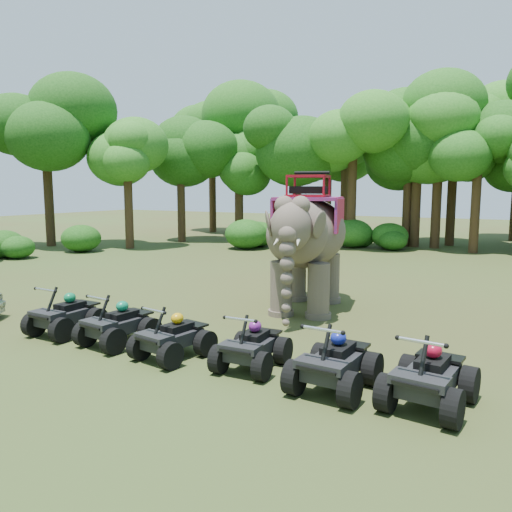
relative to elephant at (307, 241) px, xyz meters
The scene contains 23 objects.
ground 4.29m from the elephant, 95.88° to the right, with size 110.00×110.00×0.00m, color #47381E.
elephant is the anchor object (origin of this frame).
atv_0 7.07m from the elephant, 128.39° to the right, with size 1.25×1.71×1.27m, color black, non-canonical shape.
atv_1 6.16m from the elephant, 114.82° to the right, with size 1.23×1.69×1.25m, color black, non-canonical shape.
atv_2 5.82m from the elephant, 97.93° to the right, with size 1.18×1.61×1.20m, color black, non-canonical shape.
atv_3 5.60m from the elephant, 78.93° to the right, with size 1.17×1.61×1.19m, color black, non-canonical shape.
atv_4 6.41m from the elephant, 62.41° to the right, with size 1.29×1.77×1.31m, color black, non-canonical shape.
atv_5 7.24m from the elephant, 50.24° to the right, with size 1.30×1.79×1.32m, color black, non-canonical shape.
tree_0 18.45m from the elephant, 91.21° to the left, with size 6.76×6.76×9.66m, color #195114, non-canonical shape.
tree_1 17.09m from the elephant, 79.26° to the left, with size 4.92×4.92×7.02m, color #195114, non-canonical shape.
tree_27 22.35m from the elephant, 159.93° to the left, with size 6.35×6.35×9.07m, color #195114, non-canonical shape.
tree_28 18.05m from the elephant, 149.75° to the left, with size 4.92×4.92×7.02m, color #195114, non-canonical shape.
tree_29 20.38m from the elephant, 137.80° to the left, with size 5.58×5.58×7.97m, color #195114, non-canonical shape.
tree_30 20.34m from the elephant, 126.28° to the left, with size 4.76×4.76×6.80m, color #195114, non-canonical shape.
tree_31 17.80m from the elephant, 115.07° to the left, with size 6.31×6.31×9.01m, color #195114, non-canonical shape.
tree_32 16.66m from the elephant, 103.36° to the left, with size 6.03×6.03×8.62m, color #195114, non-canonical shape.
tree_33 20.33m from the elephant, 85.88° to the left, with size 6.22×6.22×8.88m, color #195114, non-canonical shape.
tree_36 27.44m from the elephant, 129.57° to the left, with size 6.49×6.49×9.27m, color #195114, non-canonical shape.
tree_37 24.04m from the elephant, 106.11° to the left, with size 6.20×6.20×8.86m, color #195114, non-canonical shape.
tree_38 18.54m from the elephant, 92.95° to the left, with size 5.71×5.71×8.16m, color #195114, non-canonical shape.
tree_39 27.25m from the elephant, 109.22° to the left, with size 6.25×6.25×8.93m, color #195114, non-canonical shape.
tree_41 18.35m from the elephant, 87.31° to the left, with size 6.41×6.41×9.15m, color #195114, non-canonical shape.
tree_45 25.19m from the elephant, 125.41° to the left, with size 6.86×6.86×9.80m, color #195114, non-canonical shape.
Camera 1 is at (6.21, -10.17, 3.67)m, focal length 35.00 mm.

